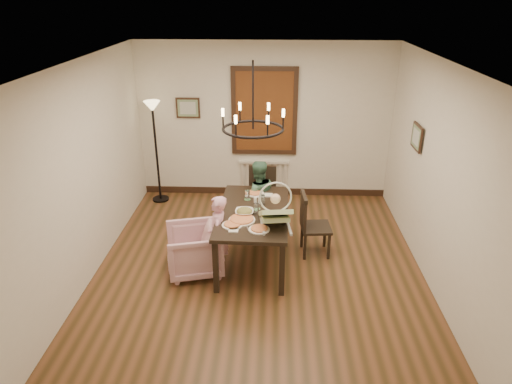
# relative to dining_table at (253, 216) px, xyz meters

# --- Properties ---
(room_shell) EXTENTS (4.51, 5.00, 2.81)m
(room_shell) POSITION_rel_dining_table_xyz_m (0.09, 0.19, 0.69)
(room_shell) COLOR brown
(room_shell) RESTS_ON ground
(dining_table) EXTENTS (1.00, 1.72, 0.79)m
(dining_table) POSITION_rel_dining_table_xyz_m (0.00, 0.00, 0.00)
(dining_table) COLOR black
(dining_table) RESTS_ON room_shell
(chair_far) EXTENTS (0.48, 0.48, 1.01)m
(chair_far) POSITION_rel_dining_table_xyz_m (0.08, 1.00, -0.21)
(chair_far) COLOR black
(chair_far) RESTS_ON room_shell
(chair_right) EXTENTS (0.45, 0.45, 0.96)m
(chair_right) POSITION_rel_dining_table_xyz_m (0.89, 0.23, -0.23)
(chair_right) COLOR black
(chair_right) RESTS_ON room_shell
(armchair) EXTENTS (0.88, 0.87, 0.67)m
(armchair) POSITION_rel_dining_table_xyz_m (-0.79, -0.31, -0.37)
(armchair) COLOR #D6A4B7
(armchair) RESTS_ON room_shell
(elderly_woman) EXTENTS (0.24, 0.35, 0.93)m
(elderly_woman) POSITION_rel_dining_table_xyz_m (-0.46, -0.29, -0.24)
(elderly_woman) COLOR #D898AF
(elderly_woman) RESTS_ON room_shell
(seated_man) EXTENTS (0.58, 0.50, 1.02)m
(seated_man) POSITION_rel_dining_table_xyz_m (0.03, 0.79, -0.20)
(seated_man) COLOR #406C53
(seated_man) RESTS_ON room_shell
(baby_bouncer) EXTENTS (0.51, 0.66, 0.40)m
(baby_bouncer) POSITION_rel_dining_table_xyz_m (0.30, -0.41, 0.29)
(baby_bouncer) COLOR #B4CD8D
(baby_bouncer) RESTS_ON dining_table
(salad_bowl) EXTENTS (0.30, 0.30, 0.07)m
(salad_bowl) POSITION_rel_dining_table_xyz_m (-0.11, -0.12, 0.12)
(salad_bowl) COLOR white
(salad_bowl) RESTS_ON dining_table
(pizza_platter) EXTENTS (0.35, 0.35, 0.04)m
(pizza_platter) POSITION_rel_dining_table_xyz_m (-0.14, -0.31, 0.11)
(pizza_platter) COLOR tan
(pizza_platter) RESTS_ON dining_table
(drinking_glass) EXTENTS (0.07, 0.07, 0.14)m
(drinking_glass) POSITION_rel_dining_table_xyz_m (0.05, -0.07, 0.16)
(drinking_glass) COLOR silver
(drinking_glass) RESTS_ON dining_table
(window_blinds) EXTENTS (1.00, 0.03, 1.40)m
(window_blinds) POSITION_rel_dining_table_xyz_m (0.09, 2.28, 0.89)
(window_blinds) COLOR brown
(window_blinds) RESTS_ON room_shell
(radiator) EXTENTS (0.92, 0.12, 0.62)m
(radiator) POSITION_rel_dining_table_xyz_m (0.09, 2.30, -0.36)
(radiator) COLOR silver
(radiator) RESTS_ON room_shell
(picture_back) EXTENTS (0.42, 0.03, 0.36)m
(picture_back) POSITION_rel_dining_table_xyz_m (-1.26, 2.29, 0.94)
(picture_back) COLOR black
(picture_back) RESTS_ON room_shell
(picture_right) EXTENTS (0.03, 0.42, 0.36)m
(picture_right) POSITION_rel_dining_table_xyz_m (2.30, 0.72, 0.94)
(picture_right) COLOR black
(picture_right) RESTS_ON room_shell
(floor_lamp) EXTENTS (0.30, 0.30, 1.80)m
(floor_lamp) POSITION_rel_dining_table_xyz_m (-1.81, 1.97, 0.19)
(floor_lamp) COLOR black
(floor_lamp) RESTS_ON room_shell
(chandelier) EXTENTS (0.80, 0.80, 0.04)m
(chandelier) POSITION_rel_dining_table_xyz_m (0.00, 0.00, 1.24)
(chandelier) COLOR black
(chandelier) RESTS_ON room_shell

